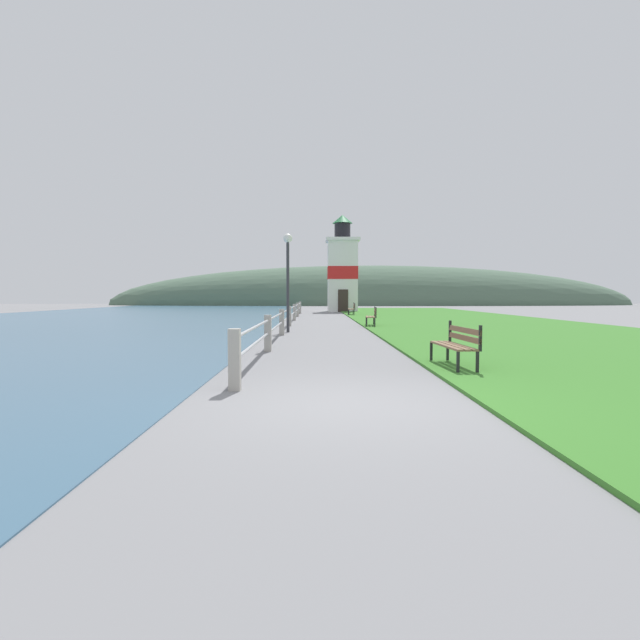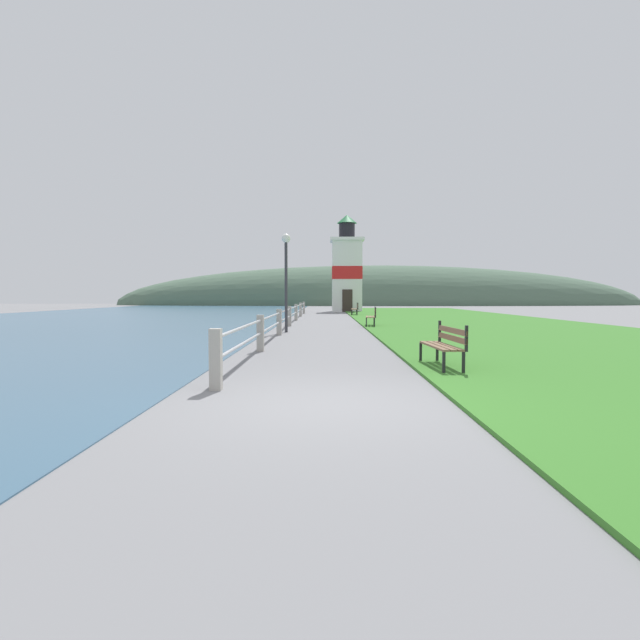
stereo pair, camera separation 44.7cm
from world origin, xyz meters
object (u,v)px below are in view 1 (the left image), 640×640
park_bench_near (457,342)px  lamp_post (288,264)px  park_bench_far (352,308)px  lighthouse (342,270)px  park_bench_midway (372,315)px

park_bench_near → lamp_post: (-4.00, 9.99, 2.20)m
lamp_post → park_bench_far: bearing=77.2°
lighthouse → lamp_post: (-3.54, -25.41, -1.03)m
lamp_post → lighthouse: bearing=82.1°
park_bench_near → park_bench_midway: (-0.19, 13.55, -0.00)m
park_bench_far → lamp_post: 17.36m
park_bench_far → park_bench_near: bearing=92.3°
park_bench_midway → park_bench_far: same height
park_bench_midway → lighthouse: 22.08m
park_bench_far → lighthouse: size_ratio=0.21×
park_bench_near → park_bench_far: bearing=-92.7°
lighthouse → lamp_post: size_ratio=2.21×
park_bench_midway → lamp_post: size_ratio=0.45×
park_bench_midway → lamp_post: lamp_post is taller
park_bench_midway → lamp_post: (-3.81, -3.56, 2.20)m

